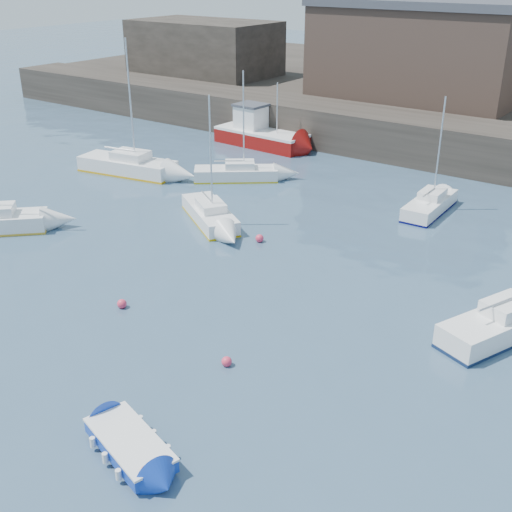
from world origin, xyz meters
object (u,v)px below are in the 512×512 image
Objects in this scene: blue_dinghy at (130,445)px; sailboat_f at (430,205)px; sailboat_b at (210,214)px; sailboat_e at (128,165)px; buoy_far at (260,242)px; buoy_near at (122,308)px; fishing_boat at (260,133)px; sailboat_c at (501,324)px; sailboat_h at (236,173)px; buoy_mid at (227,366)px.

sailboat_f reaches higher than blue_dinghy.
sailboat_e is (-10.08, 3.56, 0.12)m from sailboat_b.
sailboat_b is at bearing 170.03° from buoy_far.
buoy_far is at bearing -120.39° from sailboat_f.
sailboat_f reaches higher than buoy_far.
blue_dinghy is 15.98m from buoy_far.
sailboat_e reaches higher than sailboat_b.
sailboat_f is at bearing 14.29° from sailboat_e.
sailboat_b is 10.09m from buoy_near.
sailboat_c reaches higher than fishing_boat.
sailboat_b is 1.08× the size of sailboat_f.
fishing_boat is at bearing 125.56° from buoy_far.
sailboat_b is at bearing 108.49° from buoy_near.
sailboat_f is 16.31× the size of buoy_near.
buoy_far is (7.16, -7.39, -0.45)m from sailboat_h.
sailboat_f is 18.78m from buoy_mid.
sailboat_e reaches higher than fishing_boat.
buoy_near is at bearing -152.69° from sailboat_c.
sailboat_e is at bearing 163.07° from buoy_far.
sailboat_f is at bearing 71.63° from buoy_near.
buoy_mid is at bearing -56.65° from fishing_boat.
sailboat_e is 23.48× the size of buoy_mid.
sailboat_h reaches higher than buoy_near.
sailboat_c reaches higher than buoy_far.
sailboat_h reaches higher than fishing_boat.
blue_dinghy is at bearing -117.54° from sailboat_c.
blue_dinghy is 0.50× the size of sailboat_c.
sailboat_f is (19.26, 4.91, -0.12)m from sailboat_e.
sailboat_c is 17.77× the size of buoy_near.
buoy_far is (10.99, -15.36, -0.96)m from fishing_boat.
sailboat_c is 14.98m from buoy_near.
sailboat_f is 10.60m from buoy_far.
sailboat_h reaches higher than buoy_far.
sailboat_e is 19.87m from sailboat_f.
blue_dinghy is at bearing -41.78° from buoy_near.
buoy_far is at bearing -9.97° from sailboat_b.
sailboat_b is at bearing 122.41° from blue_dinghy.
buoy_mid is (6.09, -0.75, 0.00)m from buoy_near.
buoy_far is (-6.00, 14.81, -0.34)m from blue_dinghy.
blue_dinghy is at bearing -60.62° from fishing_boat.
sailboat_e reaches higher than buoy_far.
sailboat_h is (-19.83, 9.41, -0.09)m from sailboat_c.
blue_dinghy is 27.55m from sailboat_e.
sailboat_c is (16.50, -2.69, 0.08)m from sailboat_b.
blue_dinghy is 0.50× the size of sailboat_b.
blue_dinghy is at bearing -43.73° from sailboat_e.
sailboat_e reaches higher than sailboat_h.
fishing_boat reaches higher than buoy_far.
sailboat_f is at bearing 90.32° from buoy_mid.
sailboat_c is at bearing -9.26° from sailboat_b.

